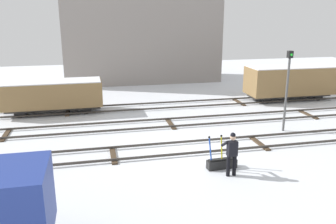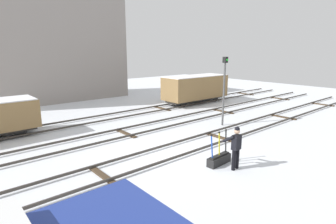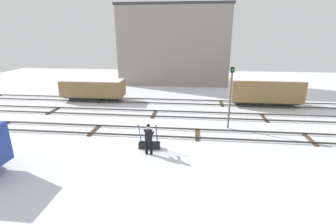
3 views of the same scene
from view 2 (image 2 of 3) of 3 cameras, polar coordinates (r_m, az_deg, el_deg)
name	(u,v)px [view 2 (image 2 of 3)]	position (r m, az deg, el deg)	size (l,w,h in m)	color
ground_plane	(171,153)	(12.71, 0.58, -8.69)	(60.00, 60.00, 0.00)	silver
track_main_line	(171,151)	(12.67, 0.58, -8.25)	(44.00, 1.94, 0.18)	#38332D
track_siding_near	(126,132)	(15.67, -8.89, -4.22)	(44.00, 1.94, 0.18)	#38332D
track_siding_far	(95,119)	(18.97, -15.08, -1.49)	(44.00, 1.94, 0.18)	#38332D
switch_lever_frame	(219,159)	(11.69, 10.70, -9.60)	(1.27, 0.43, 1.45)	black
rail_worker	(236,145)	(11.12, 14.06, -6.79)	(0.56, 0.70, 1.78)	black
signal_post	(224,85)	(17.15, 11.75, 5.65)	(0.24, 0.32, 4.29)	#4C4C4C
apartment_building	(48,47)	(28.04, -24.02, 12.40)	(14.18, 5.12, 9.92)	gray
freight_car_back_track	(196,87)	(24.42, 5.85, 5.16)	(6.28, 2.29, 2.47)	#2D2B28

